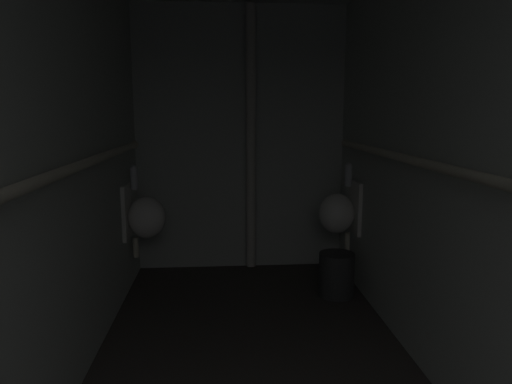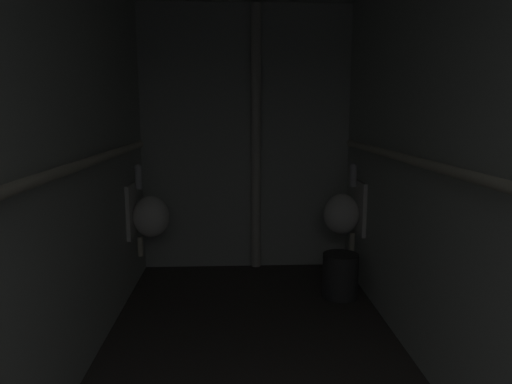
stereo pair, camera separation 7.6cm
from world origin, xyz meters
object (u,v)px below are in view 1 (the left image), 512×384
standpipe_back_wall (251,141)px  urinal_left_mid (144,216)px  urinal_right_mid (339,212)px  waste_bin (336,274)px

standpipe_back_wall → urinal_left_mid: bearing=-152.0°
urinal_right_mid → waste_bin: bearing=-106.1°
waste_bin → standpipe_back_wall: bearing=132.2°
urinal_right_mid → waste_bin: (-0.07, -0.26, -0.45)m
urinal_left_mid → waste_bin: urinal_left_mid is taller
urinal_right_mid → standpipe_back_wall: size_ratio=0.32×
urinal_right_mid → standpipe_back_wall: 1.01m
urinal_right_mid → standpipe_back_wall: (-0.71, 0.45, 0.57)m
urinal_left_mid → urinal_right_mid: (1.61, 0.03, 0.00)m
urinal_left_mid → waste_bin: bearing=-8.5°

